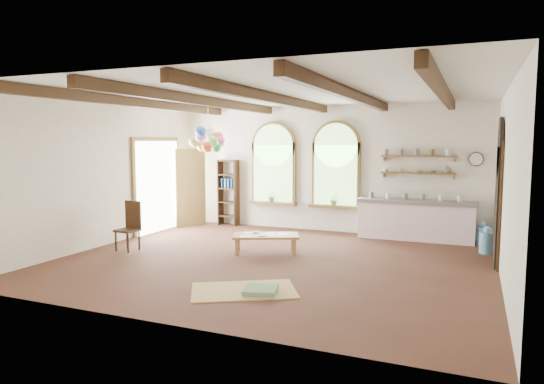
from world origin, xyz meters
The scene contains 27 objects.
floor centered at (0.00, 0.00, 0.00)m, with size 8.00×8.00×0.00m, color #4E2A20.
ceiling_beams centered at (0.00, 0.00, 3.10)m, with size 6.20×6.80×0.18m, color #382612, non-canonical shape.
window_left centered at (-1.40, 3.43, 1.63)m, with size 1.30×0.28×2.20m.
window_right centered at (0.30, 3.43, 1.63)m, with size 1.30×0.28×2.20m.
left_doorway centered at (-3.95, 1.80, 1.15)m, with size 0.10×1.90×2.50m, color brown.
right_doorway centered at (3.95, 1.50, 1.10)m, with size 0.10×1.30×2.40m, color black.
kitchen_counter centered at (2.30, 3.20, 0.48)m, with size 2.68×0.62×0.94m.
wall_shelf_lower centered at (2.30, 3.38, 1.55)m, with size 1.70×0.24×0.04m, color brown.
wall_shelf_upper centered at (2.30, 3.38, 1.95)m, with size 1.70×0.24×0.04m, color brown.
wall_clock centered at (3.55, 3.45, 1.90)m, with size 0.32×0.32×0.04m, color black.
bookshelf centered at (-2.70, 3.32, 0.90)m, with size 0.53×0.32×1.80m.
coffee_table centered at (-0.40, 0.60, 0.34)m, with size 1.48×1.11×0.38m.
side_chair centered at (-3.18, -0.30, 0.30)m, with size 0.44×0.44×1.04m.
floor_mat centered at (0.31, -1.89, 0.01)m, with size 1.59×0.98×0.02m, color tan.
floor_cushion centered at (0.59, -1.89, 0.04)m, with size 0.49×0.49×0.09m, color #67895E.
water_jug_a centered at (3.75, 3.18, 0.22)m, with size 0.27×0.27×0.52m.
water_jug_b centered at (3.82, 2.30, 0.24)m, with size 0.29×0.29×0.57m.
balloon_cluster centered at (-2.41, 1.76, 2.33)m, with size 0.83×0.96×1.16m.
table_book centered at (-0.74, 0.69, 0.39)m, with size 0.16×0.23×0.02m, color olive.
tablet centered at (-0.43, 0.49, 0.39)m, with size 0.19×0.27×0.01m, color black.
potted_plant_left centered at (-1.40, 3.32, 0.85)m, with size 0.27×0.23×0.30m, color #598C4C.
potted_plant_right centered at (0.30, 3.32, 0.85)m, with size 0.27×0.23×0.30m, color #598C4C.
shelf_cup_a centered at (1.55, 3.38, 1.62)m, with size 0.12×0.10×0.10m, color white.
shelf_cup_b centered at (1.90, 3.38, 1.62)m, with size 0.10×0.10×0.09m, color beige.
shelf_bowl_a centered at (2.25, 3.38, 1.60)m, with size 0.22×0.22×0.05m, color beige.
shelf_bowl_b centered at (2.60, 3.38, 1.60)m, with size 0.20×0.20×0.06m, color #8C664C.
shelf_vase centered at (2.95, 3.38, 1.67)m, with size 0.18×0.18×0.19m, color slate.
Camera 1 is at (3.52, -8.43, 2.30)m, focal length 32.00 mm.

